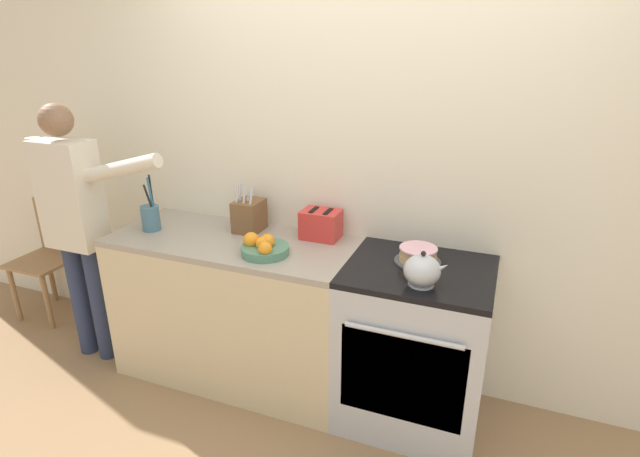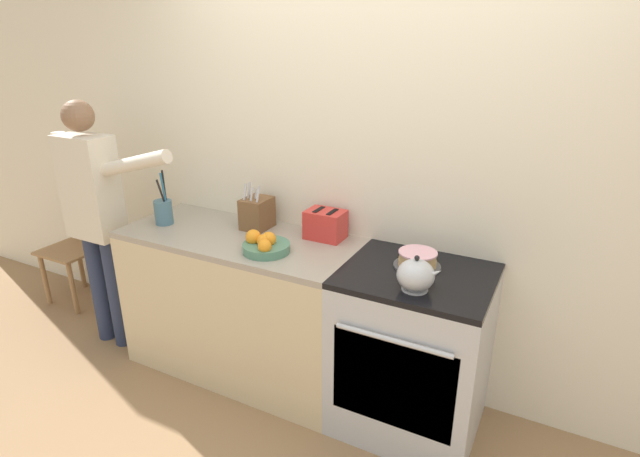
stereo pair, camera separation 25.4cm
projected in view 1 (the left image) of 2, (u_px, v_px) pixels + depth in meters
The scene contains 12 objects.
ground_plane at pixel (330, 434), 2.63m from camera, with size 16.00×16.00×0.00m, color #93704C.
wall_back at pixel (372, 166), 2.71m from camera, with size 8.00×0.04×2.60m.
counter_cabinet at pixel (236, 308), 2.97m from camera, with size 1.40×0.61×0.89m.
stove_range at pixel (414, 345), 2.61m from camera, with size 0.72×0.65×0.89m.
layer_cake at pixel (418, 255), 2.51m from camera, with size 0.23×0.23×0.08m.
tea_kettle at pixel (423, 271), 2.27m from camera, with size 0.21×0.17×0.17m.
knife_block at pixel (249, 215), 2.90m from camera, with size 0.15×0.18×0.28m.
utensil_crock at pixel (151, 217), 2.92m from camera, with size 0.11×0.11×0.34m.
fruit_bowl at pixel (264, 247), 2.60m from camera, with size 0.25×0.25×0.11m.
toaster at pixel (321, 224), 2.80m from camera, with size 0.23×0.16×0.17m.
person_baker at pixel (75, 216), 2.95m from camera, with size 0.92×0.20×1.62m.
dining_chair at pixel (52, 250), 3.68m from camera, with size 0.40×0.40×0.84m.
Camera 1 is at (0.70, -1.94, 1.96)m, focal length 28.00 mm.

